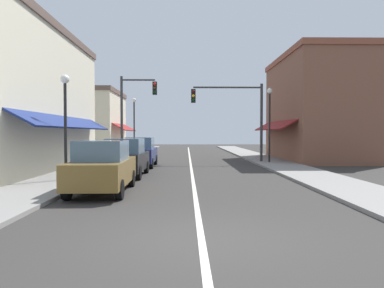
{
  "coord_description": "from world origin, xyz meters",
  "views": [
    {
      "loc": [
        -0.29,
        -6.67,
        2.02
      ],
      "look_at": [
        0.02,
        12.55,
        1.44
      ],
      "focal_mm": 33.53,
      "sensor_mm": 36.0,
      "label": 1
    }
  ],
  "objects_px": {
    "traffic_signal_left_corner": "(133,106)",
    "street_lamp_left_far": "(134,117)",
    "traffic_signal_mast_arm": "(236,109)",
    "parked_car_third_left": "(140,152)",
    "parked_car_second_left": "(126,158)",
    "street_lamp_left_near": "(65,109)",
    "parked_car_nearest_left": "(103,167)",
    "street_lamp_right_mid": "(270,113)"
  },
  "relations": [
    {
      "from": "traffic_signal_mast_arm",
      "to": "parked_car_third_left",
      "type": "bearing_deg",
      "value": -157.69
    },
    {
      "from": "parked_car_nearest_left",
      "to": "parked_car_second_left",
      "type": "xyz_separation_m",
      "value": [
        0.01,
        4.56,
        0.0
      ]
    },
    {
      "from": "traffic_signal_left_corner",
      "to": "street_lamp_left_far",
      "type": "height_order",
      "value": "traffic_signal_left_corner"
    },
    {
      "from": "parked_car_nearest_left",
      "to": "street_lamp_right_mid",
      "type": "xyz_separation_m",
      "value": [
        8.3,
        11.31,
        2.45
      ]
    },
    {
      "from": "traffic_signal_left_corner",
      "to": "street_lamp_left_near",
      "type": "relative_size",
      "value": 1.36
    },
    {
      "from": "traffic_signal_mast_arm",
      "to": "street_lamp_left_near",
      "type": "relative_size",
      "value": 1.22
    },
    {
      "from": "parked_car_second_left",
      "to": "parked_car_nearest_left",
      "type": "bearing_deg",
      "value": -89.34
    },
    {
      "from": "parked_car_third_left",
      "to": "street_lamp_right_mid",
      "type": "relative_size",
      "value": 0.83
    },
    {
      "from": "street_lamp_left_far",
      "to": "traffic_signal_left_corner",
      "type": "bearing_deg",
      "value": -82.63
    },
    {
      "from": "parked_car_nearest_left",
      "to": "traffic_signal_left_corner",
      "type": "height_order",
      "value": "traffic_signal_left_corner"
    },
    {
      "from": "street_lamp_left_near",
      "to": "street_lamp_left_far",
      "type": "xyz_separation_m",
      "value": [
        0.38,
        16.61,
        0.39
      ]
    },
    {
      "from": "street_lamp_left_far",
      "to": "street_lamp_left_near",
      "type": "bearing_deg",
      "value": -91.3
    },
    {
      "from": "street_lamp_left_near",
      "to": "street_lamp_left_far",
      "type": "bearing_deg",
      "value": 88.7
    },
    {
      "from": "parked_car_third_left",
      "to": "street_lamp_left_far",
      "type": "bearing_deg",
      "value": 100.59
    },
    {
      "from": "parked_car_third_left",
      "to": "street_lamp_left_far",
      "type": "relative_size",
      "value": 0.81
    },
    {
      "from": "parked_car_second_left",
      "to": "parked_car_third_left",
      "type": "xyz_separation_m",
      "value": [
        0.06,
        4.88,
        0.0
      ]
    },
    {
      "from": "parked_car_third_left",
      "to": "traffic_signal_left_corner",
      "type": "relative_size",
      "value": 0.69
    },
    {
      "from": "traffic_signal_mast_arm",
      "to": "street_lamp_left_far",
      "type": "height_order",
      "value": "traffic_signal_mast_arm"
    },
    {
      "from": "parked_car_third_left",
      "to": "street_lamp_left_near",
      "type": "xyz_separation_m",
      "value": [
        -2.15,
        -6.94,
        2.11
      ]
    },
    {
      "from": "parked_car_second_left",
      "to": "street_lamp_left_far",
      "type": "distance_m",
      "value": 14.87
    },
    {
      "from": "traffic_signal_left_corner",
      "to": "street_lamp_left_far",
      "type": "relative_size",
      "value": 1.18
    },
    {
      "from": "traffic_signal_mast_arm",
      "to": "street_lamp_right_mid",
      "type": "distance_m",
      "value": 2.22
    },
    {
      "from": "parked_car_second_left",
      "to": "street_lamp_left_near",
      "type": "bearing_deg",
      "value": -134.63
    },
    {
      "from": "parked_car_nearest_left",
      "to": "traffic_signal_left_corner",
      "type": "relative_size",
      "value": 0.69
    },
    {
      "from": "traffic_signal_left_corner",
      "to": "traffic_signal_mast_arm",
      "type": "bearing_deg",
      "value": -7.8
    },
    {
      "from": "traffic_signal_mast_arm",
      "to": "street_lamp_right_mid",
      "type": "bearing_deg",
      "value": -17.28
    },
    {
      "from": "street_lamp_right_mid",
      "to": "parked_car_second_left",
      "type": "bearing_deg",
      "value": -140.88
    },
    {
      "from": "parked_car_third_left",
      "to": "street_lamp_left_near",
      "type": "height_order",
      "value": "street_lamp_left_near"
    },
    {
      "from": "traffic_signal_mast_arm",
      "to": "parked_car_second_left",
      "type": "bearing_deg",
      "value": -129.95
    },
    {
      "from": "parked_car_nearest_left",
      "to": "parked_car_second_left",
      "type": "bearing_deg",
      "value": 88.85
    },
    {
      "from": "street_lamp_right_mid",
      "to": "street_lamp_left_near",
      "type": "bearing_deg",
      "value": -139.7
    },
    {
      "from": "parked_car_second_left",
      "to": "street_lamp_left_far",
      "type": "xyz_separation_m",
      "value": [
        -1.71,
        14.56,
        2.51
      ]
    },
    {
      "from": "traffic_signal_mast_arm",
      "to": "street_lamp_left_near",
      "type": "distance_m",
      "value": 12.59
    },
    {
      "from": "traffic_signal_left_corner",
      "to": "street_lamp_right_mid",
      "type": "bearing_deg",
      "value": -10.02
    },
    {
      "from": "parked_car_second_left",
      "to": "street_lamp_left_far",
      "type": "height_order",
      "value": "street_lamp_left_far"
    },
    {
      "from": "parked_car_second_left",
      "to": "street_lamp_left_near",
      "type": "height_order",
      "value": "street_lamp_left_near"
    },
    {
      "from": "parked_car_second_left",
      "to": "traffic_signal_left_corner",
      "type": "height_order",
      "value": "traffic_signal_left_corner"
    },
    {
      "from": "parked_car_second_left",
      "to": "traffic_signal_left_corner",
      "type": "distance_m",
      "value": 8.94
    },
    {
      "from": "parked_car_third_left",
      "to": "street_lamp_right_mid",
      "type": "bearing_deg",
      "value": 13.0
    },
    {
      "from": "parked_car_second_left",
      "to": "traffic_signal_left_corner",
      "type": "xyz_separation_m",
      "value": [
        -0.91,
        8.37,
        3.0
      ]
    },
    {
      "from": "traffic_signal_mast_arm",
      "to": "street_lamp_right_mid",
      "type": "relative_size",
      "value": 1.08
    },
    {
      "from": "street_lamp_left_near",
      "to": "street_lamp_left_far",
      "type": "distance_m",
      "value": 16.62
    }
  ]
}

